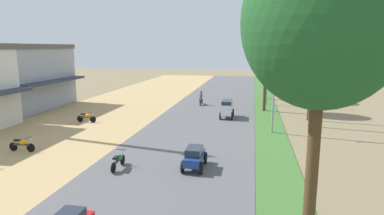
{
  "coord_description": "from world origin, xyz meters",
  "views": [
    {
      "loc": [
        4.24,
        -4.58,
        6.61
      ],
      "look_at": [
        -0.71,
        21.71,
        1.62
      ],
      "focal_mm": 30.52,
      "sensor_mm": 36.0,
      "label": 1
    }
  ],
  "objects_px": {
    "parked_motorbike_third": "(22,144)",
    "motorbike_ahead_second": "(118,160)",
    "streetlamp_mid": "(268,65)",
    "parked_motorbike_fourth": "(87,117)",
    "streetlamp_far": "(263,57)",
    "median_tree_nearest": "(322,22)",
    "car_sedan_blue": "(194,156)",
    "median_tree_third": "(268,37)",
    "motorbike_ahead_third": "(201,98)",
    "median_tree_second": "(267,41)",
    "utility_pole_far": "(311,70)",
    "utility_pole_near": "(313,72)",
    "car_van_white": "(227,108)",
    "streetlamp_near": "(274,75)"
  },
  "relations": [
    {
      "from": "parked_motorbike_fourth",
      "to": "streetlamp_far",
      "type": "relative_size",
      "value": 0.22
    },
    {
      "from": "streetlamp_near",
      "to": "median_tree_nearest",
      "type": "bearing_deg",
      "value": -89.39
    },
    {
      "from": "car_van_white",
      "to": "car_sedan_blue",
      "type": "bearing_deg",
      "value": -93.0
    },
    {
      "from": "parked_motorbike_third",
      "to": "streetlamp_near",
      "type": "bearing_deg",
      "value": 26.17
    },
    {
      "from": "median_tree_third",
      "to": "motorbike_ahead_second",
      "type": "xyz_separation_m",
      "value": [
        -8.69,
        -26.62,
        -7.19
      ]
    },
    {
      "from": "parked_motorbike_fourth",
      "to": "motorbike_ahead_third",
      "type": "height_order",
      "value": "motorbike_ahead_third"
    },
    {
      "from": "streetlamp_near",
      "to": "utility_pole_far",
      "type": "xyz_separation_m",
      "value": [
        3.46,
        5.26,
        0.12
      ]
    },
    {
      "from": "streetlamp_far",
      "to": "motorbike_ahead_second",
      "type": "relative_size",
      "value": 4.63
    },
    {
      "from": "parked_motorbike_third",
      "to": "streetlamp_mid",
      "type": "xyz_separation_m",
      "value": [
        15.83,
        20.64,
        4.08
      ]
    },
    {
      "from": "utility_pole_near",
      "to": "car_van_white",
      "type": "relative_size",
      "value": 3.64
    },
    {
      "from": "streetlamp_mid",
      "to": "motorbike_ahead_third",
      "type": "xyz_separation_m",
      "value": [
        -7.32,
        -1.94,
        -3.77
      ]
    },
    {
      "from": "car_sedan_blue",
      "to": "median_tree_nearest",
      "type": "bearing_deg",
      "value": -57.44
    },
    {
      "from": "median_tree_third",
      "to": "streetlamp_near",
      "type": "distance_m",
      "value": 17.47
    },
    {
      "from": "parked_motorbike_third",
      "to": "streetlamp_near",
      "type": "height_order",
      "value": "streetlamp_near"
    },
    {
      "from": "parked_motorbike_third",
      "to": "utility_pole_far",
      "type": "relative_size",
      "value": 0.2
    },
    {
      "from": "car_sedan_blue",
      "to": "car_van_white",
      "type": "xyz_separation_m",
      "value": [
        0.69,
        13.25,
        0.28
      ]
    },
    {
      "from": "utility_pole_far",
      "to": "car_van_white",
      "type": "xyz_separation_m",
      "value": [
        -7.33,
        -0.64,
        -3.59
      ]
    },
    {
      "from": "median_tree_nearest",
      "to": "motorbike_ahead_third",
      "type": "relative_size",
      "value": 5.32
    },
    {
      "from": "parked_motorbike_third",
      "to": "streetlamp_far",
      "type": "height_order",
      "value": "streetlamp_far"
    },
    {
      "from": "car_van_white",
      "to": "utility_pole_near",
      "type": "bearing_deg",
      "value": -14.4
    },
    {
      "from": "median_tree_second",
      "to": "car_van_white",
      "type": "distance_m",
      "value": 8.29
    },
    {
      "from": "utility_pole_far",
      "to": "motorbike_ahead_third",
      "type": "bearing_deg",
      "value": 152.29
    },
    {
      "from": "streetlamp_mid",
      "to": "car_sedan_blue",
      "type": "distance_m",
      "value": 22.31
    },
    {
      "from": "utility_pole_far",
      "to": "motorbike_ahead_third",
      "type": "relative_size",
      "value": 4.92
    },
    {
      "from": "streetlamp_mid",
      "to": "motorbike_ahead_second",
      "type": "relative_size",
      "value": 4.41
    },
    {
      "from": "motorbike_ahead_second",
      "to": "median_tree_third",
      "type": "bearing_deg",
      "value": 71.91
    },
    {
      "from": "motorbike_ahead_second",
      "to": "utility_pole_near",
      "type": "bearing_deg",
      "value": 46.0
    },
    {
      "from": "utility_pole_near",
      "to": "car_sedan_blue",
      "type": "relative_size",
      "value": 3.88
    },
    {
      "from": "streetlamp_far",
      "to": "car_sedan_blue",
      "type": "relative_size",
      "value": 3.69
    },
    {
      "from": "parked_motorbike_fourth",
      "to": "median_tree_third",
      "type": "height_order",
      "value": "median_tree_third"
    },
    {
      "from": "median_tree_nearest",
      "to": "streetlamp_near",
      "type": "distance_m",
      "value": 16.27
    },
    {
      "from": "utility_pole_near",
      "to": "car_van_white",
      "type": "distance_m",
      "value": 8.13
    },
    {
      "from": "streetlamp_mid",
      "to": "car_sedan_blue",
      "type": "height_order",
      "value": "streetlamp_mid"
    },
    {
      "from": "median_tree_nearest",
      "to": "parked_motorbike_fourth",
      "type": "bearing_deg",
      "value": 134.05
    },
    {
      "from": "parked_motorbike_third",
      "to": "median_tree_nearest",
      "type": "bearing_deg",
      "value": -27.32
    },
    {
      "from": "median_tree_third",
      "to": "streetlamp_mid",
      "type": "xyz_separation_m",
      "value": [
        -0.07,
        -4.29,
        -3.14
      ]
    },
    {
      "from": "car_van_white",
      "to": "utility_pole_far",
      "type": "bearing_deg",
      "value": 5.0
    },
    {
      "from": "streetlamp_far",
      "to": "car_sedan_blue",
      "type": "bearing_deg",
      "value": -96.09
    },
    {
      "from": "streetlamp_far",
      "to": "motorbike_ahead_second",
      "type": "height_order",
      "value": "streetlamp_far"
    },
    {
      "from": "parked_motorbike_third",
      "to": "motorbike_ahead_second",
      "type": "distance_m",
      "value": 7.39
    },
    {
      "from": "parked_motorbike_fourth",
      "to": "median_tree_second",
      "type": "relative_size",
      "value": 0.19
    },
    {
      "from": "parked_motorbike_third",
      "to": "utility_pole_near",
      "type": "xyz_separation_m",
      "value": [
        19.04,
        10.58,
        4.02
      ]
    },
    {
      "from": "parked_motorbike_third",
      "to": "motorbike_ahead_second",
      "type": "xyz_separation_m",
      "value": [
        7.2,
        -1.69,
        0.02
      ]
    },
    {
      "from": "median_tree_third",
      "to": "streetlamp_far",
      "type": "bearing_deg",
      "value": 90.23
    },
    {
      "from": "median_tree_nearest",
      "to": "streetlamp_far",
      "type": "distance_m",
      "value": 50.23
    },
    {
      "from": "parked_motorbike_third",
      "to": "median_tree_second",
      "type": "height_order",
      "value": "median_tree_second"
    },
    {
      "from": "motorbike_ahead_third",
      "to": "median_tree_second",
      "type": "bearing_deg",
      "value": -16.17
    },
    {
      "from": "median_tree_nearest",
      "to": "utility_pole_far",
      "type": "bearing_deg",
      "value": 81.22
    },
    {
      "from": "parked_motorbike_third",
      "to": "median_tree_second",
      "type": "xyz_separation_m",
      "value": [
        15.47,
        16.68,
        6.64
      ]
    },
    {
      "from": "streetlamp_near",
      "to": "streetlamp_far",
      "type": "bearing_deg",
      "value": 90.0
    }
  ]
}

